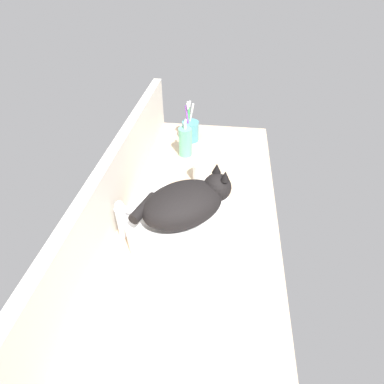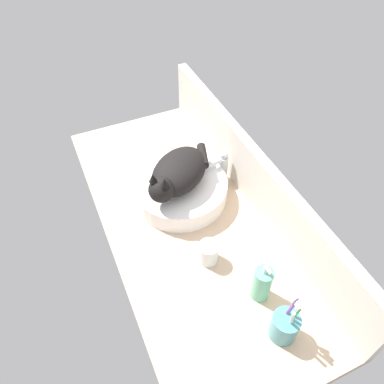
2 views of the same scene
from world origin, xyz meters
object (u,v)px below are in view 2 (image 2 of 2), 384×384
object	(u,v)px
sink_basin	(180,189)
cat	(178,173)
faucet	(221,166)
soap_dispenser	(262,283)
water_glass	(208,253)
toothbrush_cup	(285,326)

from	to	relation	value
sink_basin	cat	world-z (taller)	cat
cat	sink_basin	bearing A→B (deg)	130.81
sink_basin	faucet	world-z (taller)	faucet
cat	soap_dispenser	xyz separation A→B (cm)	(46.10, 7.32, -6.91)
sink_basin	soap_dispenser	distance (cm)	47.48
soap_dispenser	sink_basin	bearing A→B (deg)	-172.39
water_glass	faucet	bearing A→B (deg)	147.13
toothbrush_cup	water_glass	distance (cm)	31.69
cat	faucet	bearing A→B (deg)	98.11
toothbrush_cup	water_glass	size ratio (longest dim) A/B	2.46
soap_dispenser	toothbrush_cup	bearing A→B (deg)	-1.89
faucet	water_glass	bearing A→B (deg)	-32.87
soap_dispenser	toothbrush_cup	xyz separation A→B (cm)	(12.96, -0.43, -1.37)
sink_basin	soap_dispenser	xyz separation A→B (cm)	(46.99, 6.28, 2.64)
sink_basin	toothbrush_cup	bearing A→B (deg)	5.58
faucet	soap_dispenser	world-z (taller)	soap_dispenser
faucet	soap_dispenser	size ratio (longest dim) A/B	0.85
sink_basin	toothbrush_cup	distance (cm)	60.25
toothbrush_cup	water_glass	xyz separation A→B (cm)	(-30.52, -8.35, -1.66)
cat	toothbrush_cup	xyz separation A→B (cm)	(59.06, 6.89, -8.27)
sink_basin	water_glass	bearing A→B (deg)	-4.85
water_glass	cat	bearing A→B (deg)	177.07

